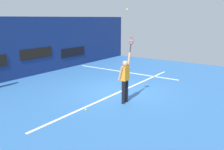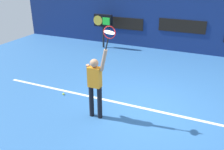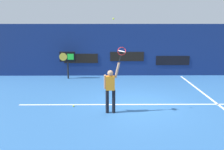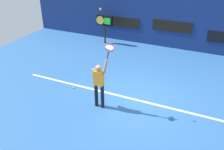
# 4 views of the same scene
# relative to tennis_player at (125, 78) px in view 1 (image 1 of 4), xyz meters

# --- Properties ---
(ground_plane) EXTENTS (18.00, 18.00, 0.00)m
(ground_plane) POSITION_rel_tennis_player_xyz_m (1.11, 0.96, -1.01)
(ground_plane) COLOR #2D609E
(back_wall) EXTENTS (18.00, 0.20, 3.35)m
(back_wall) POSITION_rel_tennis_player_xyz_m (1.11, 6.91, 0.67)
(back_wall) COLOR navy
(back_wall) RESTS_ON ground_plane
(sponsor_banner_center) EXTENTS (2.20, 0.03, 0.60)m
(sponsor_banner_center) POSITION_rel_tennis_player_xyz_m (1.11, 6.79, 0.26)
(sponsor_banner_center) COLOR black
(sponsor_banner_starboard) EXTENTS (2.20, 0.03, 0.60)m
(sponsor_banner_starboard) POSITION_rel_tennis_player_xyz_m (4.11, 6.79, -0.01)
(sponsor_banner_starboard) COLOR black
(court_baseline) EXTENTS (10.00, 0.10, 0.01)m
(court_baseline) POSITION_rel_tennis_player_xyz_m (1.11, 0.93, -1.00)
(court_baseline) COLOR white
(court_baseline) RESTS_ON ground_plane
(court_sideline) EXTENTS (0.10, 7.00, 0.01)m
(court_sideline) POSITION_rel_tennis_player_xyz_m (4.63, 2.96, -1.00)
(court_sideline) COLOR white
(court_sideline) RESTS_ON ground_plane
(tennis_player) EXTENTS (0.62, 0.31, 1.99)m
(tennis_player) POSITION_rel_tennis_player_xyz_m (0.00, 0.00, 0.00)
(tennis_player) COLOR black
(tennis_player) RESTS_ON ground_plane
(tennis_racket) EXTENTS (0.38, 0.27, 0.63)m
(tennis_racket) POSITION_rel_tennis_player_xyz_m (0.41, -0.00, 1.37)
(tennis_racket) COLOR black
(tennis_ball) EXTENTS (0.07, 0.07, 0.07)m
(tennis_ball) POSITION_rel_tennis_player_xyz_m (0.11, 0.02, 2.57)
(tennis_ball) COLOR #CCE033
(spare_ball) EXTENTS (0.07, 0.07, 0.07)m
(spare_ball) POSITION_rel_tennis_player_xyz_m (-1.54, 0.69, -0.98)
(spare_ball) COLOR #CCE033
(spare_ball) RESTS_ON ground_plane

